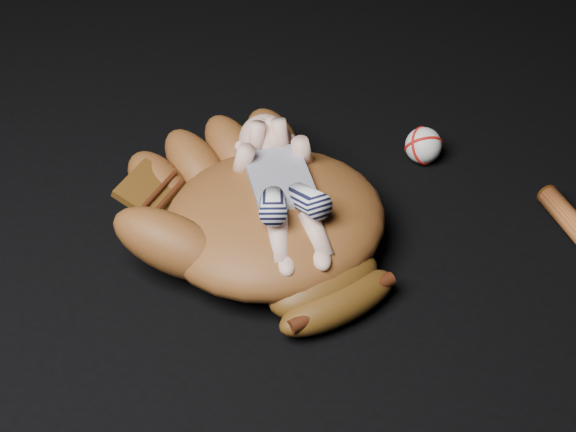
# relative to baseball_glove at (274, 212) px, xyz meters

# --- Properties ---
(baseball_glove) EXTENTS (0.60, 0.64, 0.16)m
(baseball_glove) POSITION_rel_baseball_glove_xyz_m (0.00, 0.00, 0.00)
(baseball_glove) COLOR #5E3114
(baseball_glove) RESTS_ON ground
(newborn_baby) EXTENTS (0.16, 0.34, 0.14)m
(newborn_baby) POSITION_rel_baseball_glove_xyz_m (0.02, 0.00, 0.05)
(newborn_baby) COLOR #DBA48D
(newborn_baby) RESTS_ON baseball_glove
(baseball) EXTENTS (0.08, 0.08, 0.07)m
(baseball) POSITION_rel_baseball_glove_xyz_m (0.32, 0.17, -0.05)
(baseball) COLOR silver
(baseball) RESTS_ON ground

